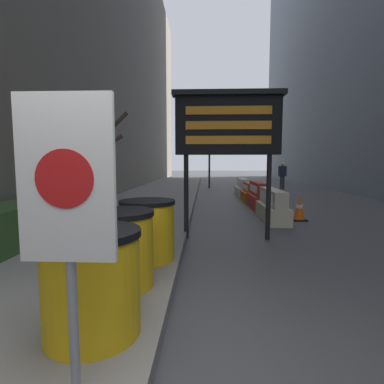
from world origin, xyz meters
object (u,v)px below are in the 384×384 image
(jersey_barrier_orange_far, at_px, (250,193))
(jersey_barrier_red_striped, at_px, (258,197))
(barrel_drum_middle, at_px, (119,249))
(jersey_barrier_cream, at_px, (272,207))
(barrel_drum_foreground, at_px, (92,282))
(message_board, at_px, (228,126))
(warning_sign, at_px, (67,199))
(barrel_drum_back, at_px, (148,230))
(traffic_cone_near, at_px, (300,208))
(jersey_barrier_white, at_px, (243,188))
(pedestrian_worker, at_px, (282,173))
(traffic_light_near_curb, at_px, (210,137))

(jersey_barrier_orange_far, bearing_deg, jersey_barrier_red_striped, -90.00)
(barrel_drum_middle, bearing_deg, jersey_barrier_orange_far, 72.44)
(jersey_barrier_cream, xyz_separation_m, jersey_barrier_orange_far, (0.00, 4.26, -0.04))
(barrel_drum_foreground, relative_size, message_board, 0.30)
(warning_sign, bearing_deg, barrel_drum_back, 91.16)
(barrel_drum_foreground, distance_m, traffic_cone_near, 7.05)
(warning_sign, relative_size, jersey_barrier_white, 1.06)
(barrel_drum_back, height_order, warning_sign, warning_sign)
(jersey_barrier_white, distance_m, traffic_cone_near, 6.45)
(jersey_barrier_white, relative_size, pedestrian_worker, 1.08)
(barrel_drum_foreground, height_order, traffic_light_near_curb, traffic_light_near_curb)
(jersey_barrier_red_striped, relative_size, pedestrian_worker, 1.09)
(barrel_drum_foreground, distance_m, jersey_barrier_orange_far, 10.64)
(jersey_barrier_white, bearing_deg, jersey_barrier_orange_far, -90.00)
(jersey_barrier_white, distance_m, pedestrian_worker, 4.77)
(warning_sign, xyz_separation_m, jersey_barrier_orange_far, (2.72, 10.96, -1.06))
(message_board, height_order, pedestrian_worker, message_board)
(jersey_barrier_red_striped, height_order, traffic_light_near_curb, traffic_light_near_curb)
(jersey_barrier_cream, relative_size, traffic_cone_near, 2.87)
(barrel_drum_foreground, xyz_separation_m, jersey_barrier_orange_far, (2.87, 10.24, -0.26))
(barrel_drum_foreground, distance_m, jersey_barrier_white, 12.77)
(barrel_drum_back, distance_m, jersey_barrier_red_striped, 6.92)
(barrel_drum_foreground, distance_m, traffic_light_near_curb, 16.93)
(barrel_drum_back, distance_m, traffic_light_near_curb, 14.96)
(message_board, xyz_separation_m, jersey_barrier_cream, (1.43, 2.11, -1.99))
(barrel_drum_middle, bearing_deg, traffic_light_near_curb, 85.15)
(jersey_barrier_orange_far, xyz_separation_m, jersey_barrier_white, (-0.00, 2.20, 0.02))
(message_board, bearing_deg, warning_sign, -105.63)
(jersey_barrier_red_striped, xyz_separation_m, pedestrian_worker, (2.89, 7.87, 0.55))
(warning_sign, bearing_deg, jersey_barrier_white, 78.34)
(jersey_barrier_white, xyz_separation_m, traffic_light_near_curb, (-1.59, 4.23, 2.88))
(barrel_drum_back, distance_m, jersey_barrier_cream, 4.86)
(jersey_barrier_orange_far, bearing_deg, barrel_drum_back, -108.57)
(traffic_light_near_curb, bearing_deg, jersey_barrier_white, -69.34)
(jersey_barrier_cream, distance_m, pedestrian_worker, 10.63)
(jersey_barrier_red_striped, bearing_deg, jersey_barrier_cream, -90.00)
(barrel_drum_middle, bearing_deg, barrel_drum_foreground, -86.72)
(barrel_drum_back, relative_size, pedestrian_worker, 0.55)
(barrel_drum_middle, distance_m, jersey_barrier_red_striped, 7.90)
(jersey_barrier_orange_far, distance_m, pedestrian_worker, 6.65)
(barrel_drum_foreground, xyz_separation_m, pedestrian_worker, (5.75, 16.20, 0.35))
(barrel_drum_middle, relative_size, pedestrian_worker, 0.55)
(barrel_drum_back, xyz_separation_m, traffic_cone_near, (3.54, 4.04, -0.27))
(message_board, bearing_deg, traffic_cone_near, 44.51)
(message_board, bearing_deg, jersey_barrier_white, 80.51)
(jersey_barrier_cream, distance_m, jersey_barrier_white, 6.46)
(pedestrian_worker, bearing_deg, barrel_drum_foreground, 57.61)
(jersey_barrier_red_striped, relative_size, traffic_cone_near, 2.56)
(traffic_light_near_curb, relative_size, pedestrian_worker, 2.76)
(barrel_drum_back, height_order, jersey_barrier_red_striped, barrel_drum_back)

